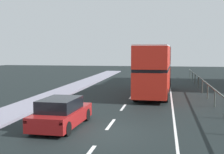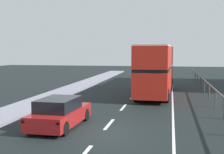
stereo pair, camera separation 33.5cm
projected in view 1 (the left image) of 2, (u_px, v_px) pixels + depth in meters
ground_plane at (105, 132)px, 14.36m from camera, size 74.86×120.00×0.10m
lane_paint_markings at (154, 102)px, 22.69m from camera, size 3.31×46.00×0.01m
bridge_side_railing at (211, 90)px, 22.13m from camera, size 0.10×42.00×1.17m
double_decker_bus_red at (155, 68)px, 26.31m from camera, size 2.82×11.26×4.12m
hatchback_car_near at (61, 113)px, 15.10m from camera, size 1.96×4.47×1.43m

